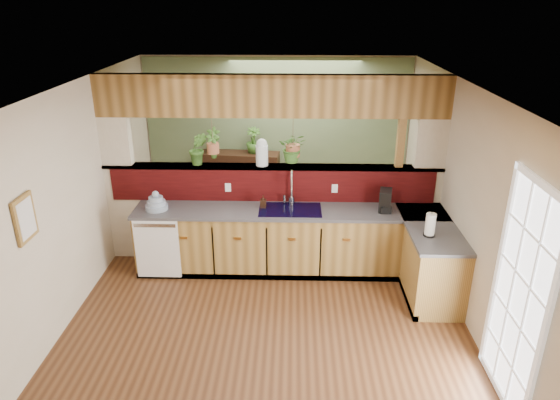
{
  "coord_description": "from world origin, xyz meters",
  "views": [
    {
      "loc": [
        0.28,
        -5.06,
        3.52
      ],
      "look_at": [
        0.12,
        0.7,
        1.15
      ],
      "focal_mm": 32.0,
      "sensor_mm": 36.0,
      "label": 1
    }
  ],
  "objects_px": {
    "paper_towel": "(430,225)",
    "glass_jar": "(262,152)",
    "dish_stack": "(156,204)",
    "shelving_console": "(238,179)",
    "coffee_maker": "(385,201)",
    "faucet": "(291,186)",
    "soap_dispenser": "(263,202)"
  },
  "relations": [
    {
      "from": "dish_stack",
      "to": "coffee_maker",
      "type": "relative_size",
      "value": 1.04
    },
    {
      "from": "faucet",
      "to": "shelving_console",
      "type": "relative_size",
      "value": 0.35
    },
    {
      "from": "coffee_maker",
      "to": "paper_towel",
      "type": "xyz_separation_m",
      "value": [
        0.4,
        -0.73,
        0.0
      ]
    },
    {
      "from": "shelving_console",
      "to": "coffee_maker",
      "type": "bearing_deg",
      "value": -40.96
    },
    {
      "from": "paper_towel",
      "to": "glass_jar",
      "type": "xyz_separation_m",
      "value": [
        -2.03,
        1.1,
        0.54
      ]
    },
    {
      "from": "soap_dispenser",
      "to": "coffee_maker",
      "type": "relative_size",
      "value": 0.59
    },
    {
      "from": "faucet",
      "to": "glass_jar",
      "type": "distance_m",
      "value": 0.61
    },
    {
      "from": "coffee_maker",
      "to": "shelving_console",
      "type": "bearing_deg",
      "value": 145.71
    },
    {
      "from": "faucet",
      "to": "glass_jar",
      "type": "bearing_deg",
      "value": 150.8
    },
    {
      "from": "faucet",
      "to": "paper_towel",
      "type": "relative_size",
      "value": 1.71
    },
    {
      "from": "faucet",
      "to": "shelving_console",
      "type": "height_order",
      "value": "faucet"
    },
    {
      "from": "soap_dispenser",
      "to": "glass_jar",
      "type": "relative_size",
      "value": 0.46
    },
    {
      "from": "coffee_maker",
      "to": "glass_jar",
      "type": "distance_m",
      "value": 1.76
    },
    {
      "from": "dish_stack",
      "to": "shelving_console",
      "type": "bearing_deg",
      "value": 70.36
    },
    {
      "from": "soap_dispenser",
      "to": "glass_jar",
      "type": "bearing_deg",
      "value": 95.4
    },
    {
      "from": "coffee_maker",
      "to": "shelving_console",
      "type": "xyz_separation_m",
      "value": [
        -2.18,
        2.27,
        -0.53
      ]
    },
    {
      "from": "faucet",
      "to": "soap_dispenser",
      "type": "bearing_deg",
      "value": -166.84
    },
    {
      "from": "dish_stack",
      "to": "paper_towel",
      "type": "xyz_separation_m",
      "value": [
        3.41,
        -0.69,
        0.06
      ]
    },
    {
      "from": "coffee_maker",
      "to": "paper_towel",
      "type": "bearing_deg",
      "value": -49.17
    },
    {
      "from": "paper_towel",
      "to": "shelving_console",
      "type": "bearing_deg",
      "value": 130.74
    },
    {
      "from": "dish_stack",
      "to": "glass_jar",
      "type": "bearing_deg",
      "value": 16.56
    },
    {
      "from": "coffee_maker",
      "to": "glass_jar",
      "type": "xyz_separation_m",
      "value": [
        -1.63,
        0.37,
        0.54
      ]
    },
    {
      "from": "shelving_console",
      "to": "paper_towel",
      "type": "bearing_deg",
      "value": -44.05
    },
    {
      "from": "soap_dispenser",
      "to": "coffee_maker",
      "type": "xyz_separation_m",
      "value": [
        1.6,
        -0.06,
        0.05
      ]
    },
    {
      "from": "faucet",
      "to": "paper_towel",
      "type": "bearing_deg",
      "value": -28.2
    },
    {
      "from": "faucet",
      "to": "dish_stack",
      "type": "relative_size",
      "value": 1.72
    },
    {
      "from": "coffee_maker",
      "to": "shelving_console",
      "type": "distance_m",
      "value": 3.19
    },
    {
      "from": "faucet",
      "to": "paper_towel",
      "type": "height_order",
      "value": "faucet"
    },
    {
      "from": "shelving_console",
      "to": "faucet",
      "type": "bearing_deg",
      "value": -60.65
    },
    {
      "from": "paper_towel",
      "to": "glass_jar",
      "type": "distance_m",
      "value": 2.37
    },
    {
      "from": "glass_jar",
      "to": "shelving_console",
      "type": "relative_size",
      "value": 0.26
    },
    {
      "from": "dish_stack",
      "to": "glass_jar",
      "type": "relative_size",
      "value": 0.81
    }
  ]
}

